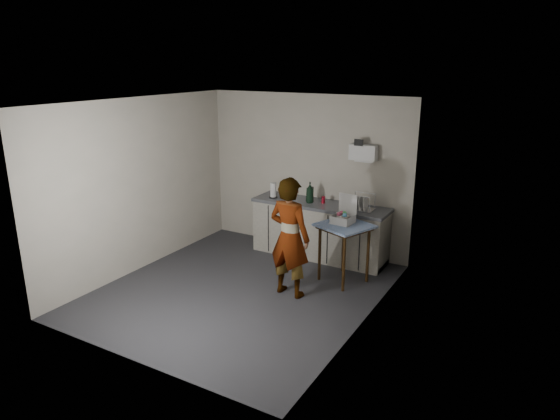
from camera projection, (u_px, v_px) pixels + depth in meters
The scene contains 15 objects.
ground at pixel (241, 290), 7.01m from camera, with size 4.00×4.00×0.00m, color #29292F.
wall_back at pixel (307, 173), 8.29m from camera, with size 3.60×0.02×2.60m, color beige.
wall_right at pixel (367, 222), 5.79m from camera, with size 0.02×4.00×2.60m, color beige.
wall_left at pixel (140, 185), 7.49m from camera, with size 0.02×4.00×2.60m, color beige.
ceiling at pixel (237, 102), 6.26m from camera, with size 3.60×4.00×0.01m, color white.
kitchen_counter at pixel (320, 232), 8.11m from camera, with size 2.24×0.62×0.91m.
wall_shelf at pixel (363, 153), 7.63m from camera, with size 0.42×0.18×0.37m.
side_table at pixel (344, 232), 7.11m from camera, with size 0.87×0.87×0.86m.
standing_man at pixel (290, 237), 6.68m from camera, with size 0.60×0.40×1.66m, color #B2A593.
soap_bottle at pixel (310, 193), 7.95m from camera, with size 0.13×0.13×0.34m, color black.
soda_can at pixel (323, 200), 7.96m from camera, with size 0.06×0.06×0.11m, color red.
dark_bottle at pixel (311, 194), 8.03m from camera, with size 0.07×0.07×0.24m, color black.
paper_towel at pixel (273, 191), 8.27m from camera, with size 0.14×0.14×0.25m.
dish_rack at pixel (362, 206), 7.60m from camera, with size 0.36×0.27×0.25m.
bakery_box at pixel (343, 217), 7.13m from camera, with size 0.31×0.32×0.40m.
Camera 1 is at (3.65, -5.27, 3.11)m, focal length 32.00 mm.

